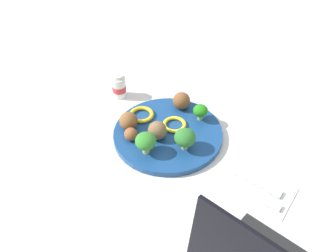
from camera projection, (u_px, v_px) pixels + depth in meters
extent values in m
plane|color=silver|center=(168.00, 136.00, 1.04)|extent=(4.00, 4.00, 0.00)
cylinder|color=navy|center=(168.00, 134.00, 1.03)|extent=(0.28, 0.28, 0.02)
cylinder|color=#A6C26A|center=(146.00, 149.00, 0.97)|extent=(0.02, 0.02, 0.02)
ellipsoid|color=#327F2B|center=(145.00, 141.00, 0.95)|extent=(0.05, 0.05, 0.04)
cylinder|color=#8DC27E|center=(200.00, 117.00, 1.06)|extent=(0.01, 0.01, 0.02)
ellipsoid|color=#24831A|center=(201.00, 111.00, 1.04)|extent=(0.04, 0.04, 0.03)
cylinder|color=#9BBD6F|center=(185.00, 146.00, 0.98)|extent=(0.02, 0.02, 0.02)
ellipsoid|color=#2C6F2B|center=(185.00, 138.00, 0.96)|extent=(0.05, 0.05, 0.04)
sphere|color=brown|center=(181.00, 101.00, 1.08)|extent=(0.05, 0.05, 0.05)
sphere|color=brown|center=(129.00, 121.00, 1.02)|extent=(0.05, 0.05, 0.05)
sphere|color=brown|center=(157.00, 131.00, 1.00)|extent=(0.05, 0.05, 0.05)
sphere|color=brown|center=(131.00, 134.00, 1.00)|extent=(0.03, 0.03, 0.03)
torus|color=yellow|center=(175.00, 125.00, 1.04)|extent=(0.08, 0.08, 0.01)
torus|color=yellow|center=(142.00, 115.00, 1.07)|extent=(0.08, 0.08, 0.01)
cube|color=white|center=(253.00, 190.00, 0.90)|extent=(0.18, 0.13, 0.01)
cube|color=silver|center=(251.00, 180.00, 0.92)|extent=(0.09, 0.01, 0.01)
cube|color=silver|center=(275.00, 192.00, 0.89)|extent=(0.03, 0.02, 0.01)
cube|color=silver|center=(239.00, 188.00, 0.90)|extent=(0.09, 0.01, 0.01)
cube|color=silver|center=(269.00, 203.00, 0.87)|extent=(0.06, 0.02, 0.01)
cylinder|color=white|center=(119.00, 87.00, 1.14)|extent=(0.04, 0.04, 0.06)
cylinder|color=red|center=(119.00, 88.00, 1.15)|extent=(0.04, 0.04, 0.02)
cylinder|color=silver|center=(118.00, 77.00, 1.12)|extent=(0.03, 0.03, 0.01)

